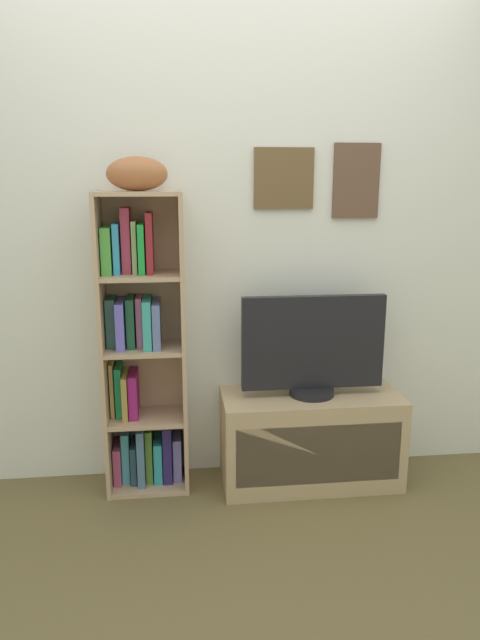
% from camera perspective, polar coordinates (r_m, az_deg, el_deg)
% --- Properties ---
extents(ground, '(5.20, 5.20, 0.04)m').
position_cam_1_polar(ground, '(2.31, 1.59, -27.49)').
color(ground, brown).
extents(back_wall, '(4.80, 0.08, 2.33)m').
position_cam_1_polar(back_wall, '(2.88, -1.41, 6.94)').
color(back_wall, silver).
rests_on(back_wall, ground).
extents(bookshelf, '(0.40, 0.27, 1.45)m').
position_cam_1_polar(bookshelf, '(2.84, -9.80, -3.46)').
color(bookshelf, tan).
rests_on(bookshelf, ground).
extents(football, '(0.29, 0.18, 0.15)m').
position_cam_1_polar(football, '(2.69, -10.14, 14.04)').
color(football, '#945833').
rests_on(football, bookshelf).
extents(tv_stand, '(0.89, 0.38, 0.47)m').
position_cam_1_polar(tv_stand, '(2.99, 6.96, -11.53)').
color(tv_stand, tan).
rests_on(tv_stand, ground).
extents(television, '(0.70, 0.22, 0.50)m').
position_cam_1_polar(television, '(2.82, 7.23, -2.69)').
color(television, black).
rests_on(television, tv_stand).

